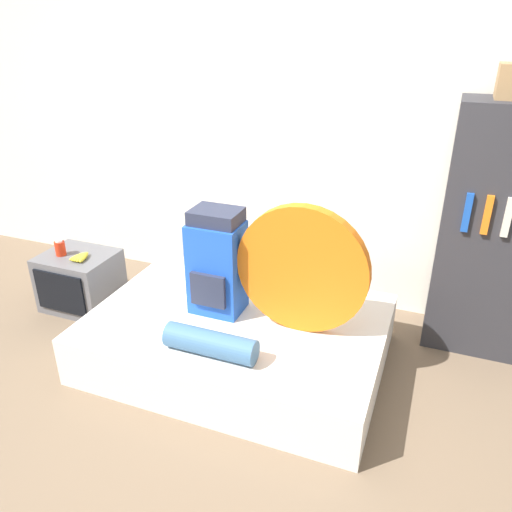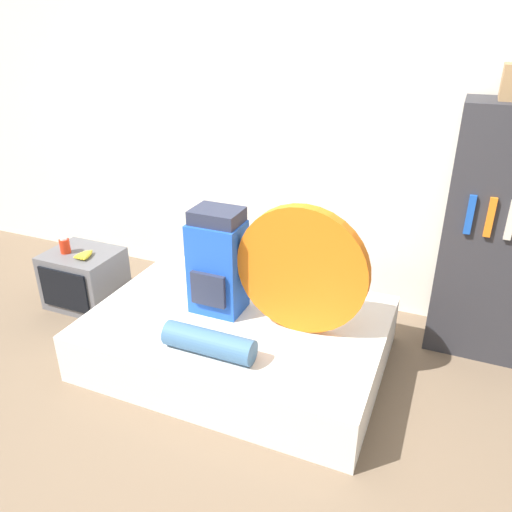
# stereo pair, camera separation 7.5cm
# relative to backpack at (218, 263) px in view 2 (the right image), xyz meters

# --- Properties ---
(ground_plane) EXTENTS (16.00, 16.00, 0.00)m
(ground_plane) POSITION_rel_backpack_xyz_m (0.22, -0.74, -0.66)
(ground_plane) COLOR brown
(wall_back) EXTENTS (8.00, 0.05, 2.60)m
(wall_back) POSITION_rel_backpack_xyz_m (0.22, 1.01, 0.64)
(wall_back) COLOR silver
(wall_back) RESTS_ON ground_plane
(bed) EXTENTS (1.85, 1.30, 0.33)m
(bed) POSITION_rel_backpack_xyz_m (0.15, -0.04, -0.50)
(bed) COLOR silver
(bed) RESTS_ON ground_plane
(backpack) EXTENTS (0.33, 0.28, 0.69)m
(backpack) POSITION_rel_backpack_xyz_m (0.00, 0.00, 0.00)
(backpack) COLOR blue
(backpack) RESTS_ON bed
(tent_bag) EXTENTS (0.80, 0.08, 0.80)m
(tent_bag) POSITION_rel_backpack_xyz_m (0.56, -0.02, 0.06)
(tent_bag) COLOR orange
(tent_bag) RESTS_ON bed
(sleeping_roll) EXTENTS (0.54, 0.15, 0.15)m
(sleeping_roll) POSITION_rel_backpack_xyz_m (0.17, -0.46, -0.26)
(sleeping_roll) COLOR #3D668E
(sleeping_roll) RESTS_ON bed
(television) EXTENTS (0.54, 0.46, 0.44)m
(television) POSITION_rel_backpack_xyz_m (-1.26, 0.15, -0.44)
(television) COLOR #5B5B60
(television) RESTS_ON ground_plane
(canister) EXTENTS (0.08, 0.08, 0.13)m
(canister) POSITION_rel_backpack_xyz_m (-1.36, 0.11, -0.17)
(canister) COLOR red
(canister) RESTS_ON television
(banana_bunch) EXTENTS (0.13, 0.16, 0.04)m
(banana_bunch) POSITION_rel_backpack_xyz_m (-1.17, 0.10, -0.21)
(banana_bunch) COLOR yellow
(banana_bunch) RESTS_ON television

